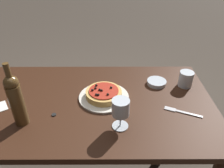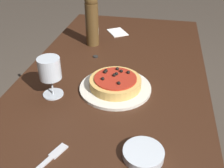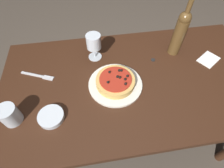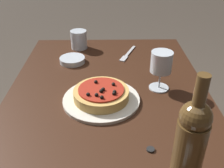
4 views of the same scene
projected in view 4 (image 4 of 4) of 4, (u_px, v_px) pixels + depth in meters
name	position (u px, v px, depth m)	size (l,w,h in m)	color
dining_table	(110.00, 142.00, 0.92)	(1.49, 0.79, 0.74)	#381E11
dinner_plate	(102.00, 99.00, 0.98)	(0.29, 0.29, 0.01)	silver
pizza	(102.00, 94.00, 0.96)	(0.21, 0.21, 0.05)	tan
wine_glass	(162.00, 63.00, 1.00)	(0.08, 0.08, 0.16)	silver
wine_bottle	(190.00, 150.00, 0.57)	(0.07, 0.07, 0.33)	brown
water_cup	(80.00, 40.00, 1.38)	(0.09, 0.09, 0.10)	silver
side_bowl	(73.00, 60.00, 1.25)	(0.12, 0.12, 0.02)	silver
fork	(128.00, 54.00, 1.33)	(0.19, 0.10, 0.00)	silver
bottle_cap	(152.00, 149.00, 0.76)	(0.02, 0.02, 0.01)	black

